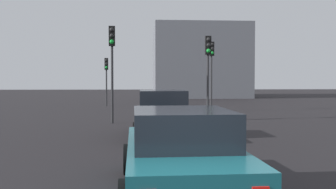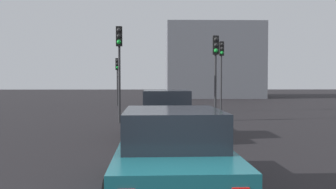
{
  "view_description": "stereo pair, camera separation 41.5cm",
  "coord_description": "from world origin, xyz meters",
  "px_view_note": "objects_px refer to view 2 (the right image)",
  "views": [
    {
      "loc": [
        -4.07,
        0.61,
        1.96
      ],
      "look_at": [
        5.77,
        -0.02,
        1.6
      ],
      "focal_mm": 40.59,
      "sensor_mm": 36.0,
      "label": 1
    },
    {
      "loc": [
        -4.09,
        0.2,
        1.96
      ],
      "look_at": [
        5.77,
        -0.02,
        1.6
      ],
      "focal_mm": 40.59,
      "sensor_mm": 36.0,
      "label": 2
    }
  ],
  "objects_px": {
    "car_black_lead": "(167,114)",
    "traffic_light_far_left": "(117,72)",
    "traffic_light_near_right": "(119,54)",
    "traffic_light_far_right": "(216,60)",
    "car_teal_second": "(172,153)",
    "traffic_light_near_left": "(221,61)"
  },
  "relations": [
    {
      "from": "car_black_lead",
      "to": "traffic_light_far_left",
      "type": "distance_m",
      "value": 16.47
    },
    {
      "from": "car_teal_second",
      "to": "traffic_light_far_left",
      "type": "xyz_separation_m",
      "value": [
        22.83,
        3.47,
        1.94
      ]
    },
    {
      "from": "traffic_light_far_right",
      "to": "traffic_light_far_left",
      "type": "bearing_deg",
      "value": -151.59
    },
    {
      "from": "traffic_light_far_left",
      "to": "car_black_lead",
      "type": "bearing_deg",
      "value": 6.2
    },
    {
      "from": "traffic_light_near_left",
      "to": "traffic_light_near_right",
      "type": "bearing_deg",
      "value": -46.65
    },
    {
      "from": "traffic_light_far_right",
      "to": "traffic_light_near_right",
      "type": "bearing_deg",
      "value": -80.27
    },
    {
      "from": "car_black_lead",
      "to": "traffic_light_far_left",
      "type": "xyz_separation_m",
      "value": [
        15.98,
        3.5,
        1.89
      ]
    },
    {
      "from": "traffic_light_near_left",
      "to": "traffic_light_far_left",
      "type": "xyz_separation_m",
      "value": [
        5.14,
        7.2,
        -0.52
      ]
    },
    {
      "from": "car_black_lead",
      "to": "traffic_light_far_right",
      "type": "distance_m",
      "value": 5.91
    },
    {
      "from": "car_black_lead",
      "to": "traffic_light_near_right",
      "type": "distance_m",
      "value": 5.23
    },
    {
      "from": "car_teal_second",
      "to": "traffic_light_far_left",
      "type": "distance_m",
      "value": 23.18
    },
    {
      "from": "traffic_light_near_right",
      "to": "traffic_light_far_right",
      "type": "distance_m",
      "value": 4.62
    },
    {
      "from": "car_teal_second",
      "to": "traffic_light_far_right",
      "type": "xyz_separation_m",
      "value": [
        11.76,
        -2.48,
        2.24
      ]
    },
    {
      "from": "car_black_lead",
      "to": "car_teal_second",
      "type": "xyz_separation_m",
      "value": [
        -6.85,
        0.03,
        -0.05
      ]
    },
    {
      "from": "car_black_lead",
      "to": "traffic_light_near_right",
      "type": "height_order",
      "value": "traffic_light_near_right"
    },
    {
      "from": "traffic_light_near_right",
      "to": "car_black_lead",
      "type": "bearing_deg",
      "value": 25.11
    },
    {
      "from": "car_teal_second",
      "to": "traffic_light_far_right",
      "type": "height_order",
      "value": "traffic_light_far_right"
    },
    {
      "from": "traffic_light_far_left",
      "to": "traffic_light_far_right",
      "type": "height_order",
      "value": "traffic_light_far_right"
    },
    {
      "from": "car_black_lead",
      "to": "traffic_light_near_right",
      "type": "bearing_deg",
      "value": 26.65
    },
    {
      "from": "traffic_light_near_left",
      "to": "car_teal_second",
      "type": "bearing_deg",
      "value": -17.68
    },
    {
      "from": "car_black_lead",
      "to": "traffic_light_far_right",
      "type": "bearing_deg",
      "value": -26.69
    },
    {
      "from": "car_black_lead",
      "to": "traffic_light_near_left",
      "type": "height_order",
      "value": "traffic_light_near_left"
    }
  ]
}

